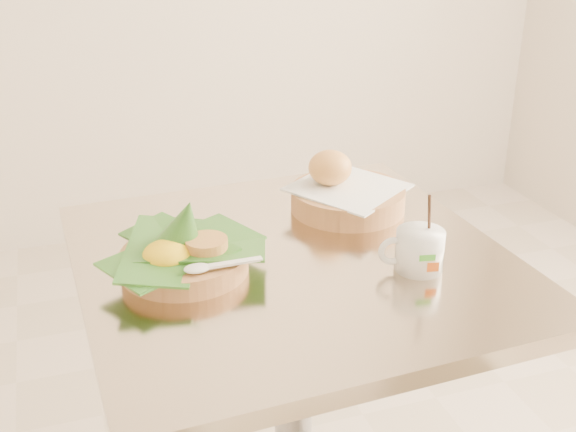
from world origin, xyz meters
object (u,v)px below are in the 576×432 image
object	(u,v)px
cafe_table	(293,365)
rice_basket	(184,251)
bread_basket	(345,193)
coffee_mug	(418,249)

from	to	relation	value
cafe_table	rice_basket	bearing A→B (deg)	177.05
cafe_table	rice_basket	xyz separation A→B (m)	(-0.18, 0.01, 0.26)
rice_basket	bread_basket	world-z (taller)	rice_basket
cafe_table	rice_basket	distance (m)	0.31
cafe_table	coffee_mug	distance (m)	0.33
rice_basket	bread_basket	size ratio (longest dim) A/B	1.00
bread_basket	coffee_mug	world-z (taller)	coffee_mug
rice_basket	coffee_mug	bearing A→B (deg)	-17.80
rice_basket	bread_basket	bearing A→B (deg)	23.36
rice_basket	cafe_table	bearing A→B (deg)	-2.95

